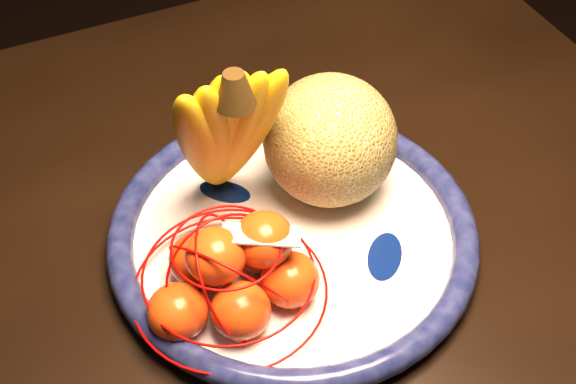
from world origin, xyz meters
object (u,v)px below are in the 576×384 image
dining_table (81,338)px  fruit_bowl (293,234)px  banana_bunch (224,129)px  cantaloupe (330,140)px  mandarin_bag (234,273)px

dining_table → fruit_bowl: bearing=-8.4°
dining_table → banana_bunch: 0.28m
banana_bunch → cantaloupe: bearing=-8.3°
fruit_bowl → banana_bunch: banana_bunch is taller
mandarin_bag → fruit_bowl: bearing=23.5°
dining_table → cantaloupe: size_ratio=11.06×
dining_table → fruit_bowl: 0.26m
cantaloupe → mandarin_bag: size_ratio=0.58×
fruit_bowl → banana_bunch: size_ratio=1.71×
fruit_bowl → cantaloupe: (0.07, 0.04, 0.07)m
dining_table → fruit_bowl: (0.23, -0.06, 0.09)m
mandarin_bag → cantaloupe: bearing=26.0°
cantaloupe → dining_table: bearing=175.6°
fruit_bowl → banana_bunch: 0.14m
banana_bunch → fruit_bowl: bearing=-53.2°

